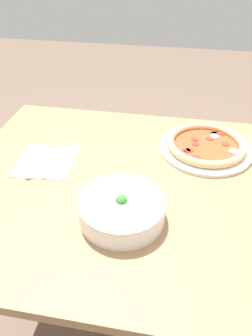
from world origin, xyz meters
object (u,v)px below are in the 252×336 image
at_px(fork, 54,161).
at_px(knife, 40,158).
at_px(bowl, 122,208).
at_px(pizza, 206,145).

relative_size(fork, knife, 0.92).
bearing_deg(fork, bowl, 49.95).
relative_size(pizza, fork, 1.69).
bearing_deg(pizza, bowl, 59.23).
distance_m(bowl, fork, 0.34).
height_order(bowl, knife, bowl).
xyz_separation_m(bowl, fork, (0.27, -0.21, -0.03)).
distance_m(pizza, fork, 0.52).
bearing_deg(pizza, knife, 16.10).
relative_size(bowl, fork, 1.22).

